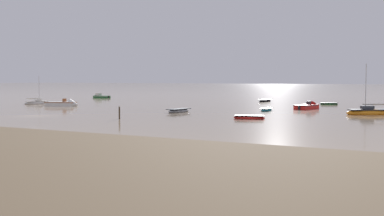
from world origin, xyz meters
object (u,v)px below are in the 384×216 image
object	(u,v)px
rowboat_moored_5	(249,118)
sailboat_moored_1	(369,112)
motorboat_moored_0	(309,107)
motorboat_moored_1	(65,104)
rowboat_moored_4	(265,101)
mooring_post_left	(119,113)
rowboat_moored_2	(179,111)
rowboat_moored_0	(329,104)
motorboat_moored_3	(99,97)
sailboat_moored_0	(37,103)
rowboat_moored_1	(266,110)

from	to	relation	value
rowboat_moored_5	sailboat_moored_1	bearing A→B (deg)	36.17
motorboat_moored_0	sailboat_moored_1	size ratio (longest dim) A/B	0.84
motorboat_moored_1	rowboat_moored_4	distance (m)	40.23
mooring_post_left	motorboat_moored_1	bearing A→B (deg)	144.56
rowboat_moored_4	motorboat_moored_1	bearing A→B (deg)	147.80
rowboat_moored_2	sailboat_moored_1	bearing A→B (deg)	-66.08
rowboat_moored_0	mooring_post_left	world-z (taller)	mooring_post_left
rowboat_moored_2	mooring_post_left	world-z (taller)	mooring_post_left
rowboat_moored_0	motorboat_moored_0	xyz separation A→B (m)	(-0.02, -13.99, 0.13)
motorboat_moored_3	sailboat_moored_0	bearing A→B (deg)	103.92
mooring_post_left	sailboat_moored_0	bearing A→B (deg)	149.38
motorboat_moored_3	mooring_post_left	size ratio (longest dim) A/B	2.87
rowboat_moored_0	rowboat_moored_2	distance (m)	33.55
rowboat_moored_2	sailboat_moored_0	bearing A→B (deg)	84.59
rowboat_moored_0	sailboat_moored_0	distance (m)	54.09
sailboat_moored_0	mooring_post_left	bearing A→B (deg)	-99.24
sailboat_moored_0	sailboat_moored_1	distance (m)	58.89
motorboat_moored_0	motorboat_moored_3	bearing A→B (deg)	83.50
sailboat_moored_0	rowboat_moored_4	world-z (taller)	sailboat_moored_0
rowboat_moored_1	sailboat_moored_1	distance (m)	14.49
motorboat_moored_3	sailboat_moored_1	bearing A→B (deg)	156.30
rowboat_moored_1	rowboat_moored_2	bearing A→B (deg)	-52.99
sailboat_moored_0	motorboat_moored_3	bearing A→B (deg)	37.20
motorboat_moored_0	motorboat_moored_3	world-z (taller)	motorboat_moored_0
motorboat_moored_3	rowboat_moored_5	bearing A→B (deg)	141.72
motorboat_moored_1	motorboat_moored_3	world-z (taller)	motorboat_moored_1
sailboat_moored_0	motorboat_moored_1	distance (m)	9.62
rowboat_moored_2	motorboat_moored_1	size ratio (longest dim) A/B	0.73
rowboat_moored_2	motorboat_moored_3	world-z (taller)	motorboat_moored_3
rowboat_moored_1	rowboat_moored_5	bearing A→B (deg)	7.96
motorboat_moored_1	rowboat_moored_4	xyz separation A→B (m)	(25.24, 31.33, -0.09)
motorboat_moored_3	mooring_post_left	xyz separation A→B (m)	(41.99, -48.07, 0.46)
sailboat_moored_1	rowboat_moored_2	bearing A→B (deg)	-14.84
rowboat_moored_1	motorboat_moored_0	size ratio (longest dim) A/B	0.62
motorboat_moored_3	rowboat_moored_0	bearing A→B (deg)	173.71
rowboat_moored_2	rowboat_moored_5	xyz separation A→B (m)	(13.05, -6.10, -0.03)
motorboat_moored_1	sailboat_moored_0	bearing A→B (deg)	148.94
rowboat_moored_4	mooring_post_left	distance (m)	48.98
sailboat_moored_0	sailboat_moored_1	world-z (taller)	sailboat_moored_1
rowboat_moored_2	mooring_post_left	bearing A→B (deg)	-175.77
sailboat_moored_0	mooring_post_left	world-z (taller)	sailboat_moored_0
sailboat_moored_1	rowboat_moored_5	distance (m)	18.13
motorboat_moored_0	motorboat_moored_1	size ratio (longest dim) A/B	0.95
sailboat_moored_0	rowboat_moored_5	size ratio (longest dim) A/B	1.39
sailboat_moored_1	rowboat_moored_4	bearing A→B (deg)	-81.58
rowboat_moored_0	mooring_post_left	bearing A→B (deg)	45.50
rowboat_moored_2	sailboat_moored_0	xyz separation A→B (m)	(-34.44, 6.81, 0.04)
mooring_post_left	motorboat_moored_0	bearing A→B (deg)	63.87
motorboat_moored_3	motorboat_moored_0	bearing A→B (deg)	160.14
sailboat_moored_0	motorboat_moored_1	size ratio (longest dim) A/B	0.87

